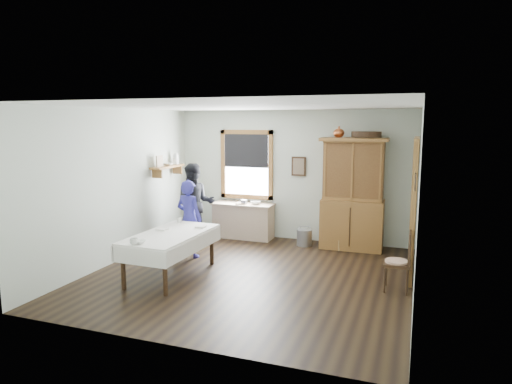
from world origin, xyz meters
TOP-DOWN VIEW (x-y plane):
  - room at (0.00, 0.00)m, footprint 5.01×5.01m
  - window at (-1.00, 2.46)m, footprint 1.18×0.07m
  - doorway at (2.46, 0.85)m, footprint 0.09×1.14m
  - wall_shelf at (-2.37, 1.54)m, footprint 0.24×1.00m
  - framed_picture at (0.15, 2.46)m, footprint 0.30×0.04m
  - rug_beater at (2.45, 0.30)m, footprint 0.01×0.27m
  - work_counter at (-0.99, 2.22)m, footprint 1.31×0.50m
  - china_hutch at (1.31, 2.16)m, footprint 1.28×0.62m
  - dining_table at (-1.19, -0.46)m, footprint 0.98×1.80m
  - spindle_chair at (2.26, 0.09)m, footprint 0.42×0.42m
  - pail at (0.40, 2.05)m, footprint 0.38×0.38m
  - wicker_basket at (1.01, 2.07)m, footprint 0.43×0.38m
  - woman_blue at (-1.41, 0.59)m, footprint 0.53×0.39m
  - figure_dark at (-1.73, 1.47)m, footprint 0.91×0.84m
  - table_cup_a at (-1.32, -1.25)m, footprint 0.15×0.15m
  - table_cup_b at (-1.44, 0.27)m, footprint 0.12×0.12m
  - table_bowl at (-1.29, -1.17)m, footprint 0.21×0.21m
  - counter_book at (-1.11, 2.15)m, footprint 0.20×0.24m
  - counter_bowl at (-0.69, 2.18)m, footprint 0.22×0.22m
  - shelf_bowl at (-2.37, 1.55)m, footprint 0.22×0.22m

SIDE VIEW (x-z plane):
  - wicker_basket at x=1.01m, z-range 0.00..0.21m
  - pail at x=0.40m, z-range 0.00..0.33m
  - dining_table at x=-1.19m, z-range 0.00..0.71m
  - work_counter at x=-0.99m, z-range 0.00..0.75m
  - spindle_chair at x=2.26m, z-range 0.00..0.90m
  - woman_blue at x=-1.41m, z-range 0.00..1.32m
  - table_bowl at x=-1.29m, z-range 0.71..0.76m
  - table_cup_b at x=-1.44m, z-range 0.71..0.79m
  - table_cup_a at x=-1.32m, z-range 0.71..0.80m
  - figure_dark at x=-1.73m, z-range 0.00..1.52m
  - counter_book at x=-1.11m, z-range 0.75..0.77m
  - counter_bowl at x=-0.69m, z-range 0.75..0.81m
  - china_hutch at x=1.31m, z-range 0.00..2.16m
  - doorway at x=2.46m, z-range 0.05..2.27m
  - room at x=0.00m, z-range 0.00..2.70m
  - framed_picture at x=0.15m, z-range 1.35..1.75m
  - wall_shelf at x=-2.37m, z-range 1.35..1.79m
  - shelf_bowl at x=-2.37m, z-range 1.57..1.62m
  - window at x=-1.00m, z-range 0.89..2.37m
  - rug_beater at x=2.45m, z-range 1.58..1.86m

